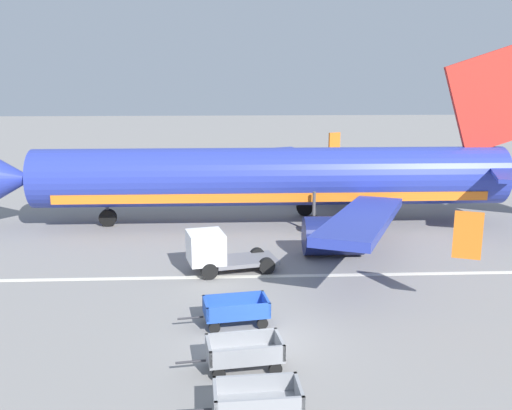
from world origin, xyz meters
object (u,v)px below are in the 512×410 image
(service_truck_beside_carts, at_px, (216,251))
(baggage_cart_second_in_row, at_px, (244,353))
(baggage_cart_nearest, at_px, (257,401))
(baggage_cart_third_in_row, at_px, (236,310))
(airplane, at_px, (287,178))

(service_truck_beside_carts, bearing_deg, baggage_cart_second_in_row, -83.15)
(service_truck_beside_carts, bearing_deg, baggage_cart_nearest, -83.45)
(baggage_cart_third_in_row, bearing_deg, baggage_cart_nearest, -85.36)
(airplane, bearing_deg, baggage_cart_second_in_row, -99.85)
(airplane, xyz_separation_m, service_truck_beside_carts, (-4.41, -9.12, -1.95))
(baggage_cart_nearest, height_order, baggage_cart_third_in_row, same)
(airplane, distance_m, baggage_cart_second_in_row, 19.18)
(baggage_cart_second_in_row, xyz_separation_m, baggage_cart_third_in_row, (-0.24, 3.50, 0.00))
(baggage_cart_third_in_row, bearing_deg, airplane, 77.10)
(baggage_cart_third_in_row, distance_m, service_truck_beside_carts, 6.21)
(baggage_cart_third_in_row, bearing_deg, service_truck_beside_carts, 98.54)
(airplane, height_order, baggage_cart_nearest, airplane)
(airplane, distance_m, baggage_cart_third_in_row, 15.83)
(baggage_cart_second_in_row, distance_m, service_truck_beside_carts, 9.70)
(baggage_cart_second_in_row, relative_size, service_truck_beside_carts, 0.77)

